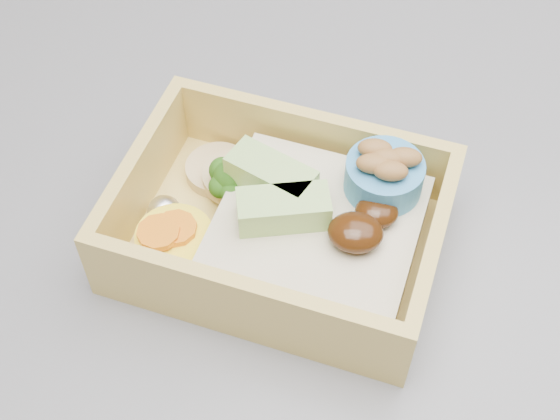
# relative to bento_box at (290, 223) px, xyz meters

# --- Properties ---
(bento_box) EXTENTS (0.19, 0.16, 0.06)m
(bento_box) POSITION_rel_bento_box_xyz_m (0.00, 0.00, 0.00)
(bento_box) COLOR #D1B156
(bento_box) RESTS_ON island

